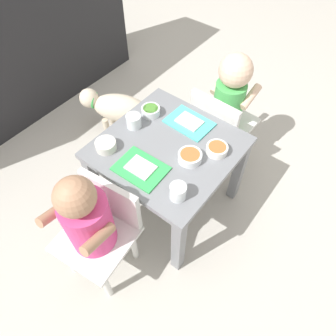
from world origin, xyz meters
name	(u,v)px	position (x,y,z in m)	size (l,w,h in m)	color
ground_plane	(168,201)	(0.00, 0.00, 0.00)	(7.00, 7.00, 0.00)	#B2ADA3
dining_table	(168,158)	(0.00, 0.00, 0.36)	(0.55, 0.55, 0.44)	slate
seated_child_left	(90,220)	(-0.44, 0.02, 0.41)	(0.31, 0.31, 0.66)	silver
seated_child_right	(228,100)	(0.44, -0.03, 0.42)	(0.29, 0.29, 0.66)	silver
dog	(116,107)	(0.23, 0.57, 0.19)	(0.29, 0.42, 0.29)	beige
food_tray_left	(141,168)	(-0.17, 0.01, 0.45)	(0.16, 0.20, 0.02)	green
food_tray_right	(189,122)	(0.17, 0.01, 0.45)	(0.15, 0.21, 0.02)	#4CC6BC
water_cup_left	(134,121)	(0.00, 0.19, 0.47)	(0.07, 0.07, 0.06)	white
water_cup_right	(178,192)	(-0.18, -0.19, 0.47)	(0.06, 0.06, 0.06)	white
veggie_bowl_near	(217,149)	(0.10, -0.18, 0.46)	(0.09, 0.09, 0.03)	white
veggie_bowl_far	(190,157)	(-0.01, -0.12, 0.46)	(0.10, 0.10, 0.04)	white
cereal_bowl_right_side	(106,145)	(-0.17, 0.19, 0.46)	(0.09, 0.09, 0.04)	silver
cereal_bowl_left_side	(151,111)	(0.10, 0.18, 0.46)	(0.09, 0.09, 0.04)	white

